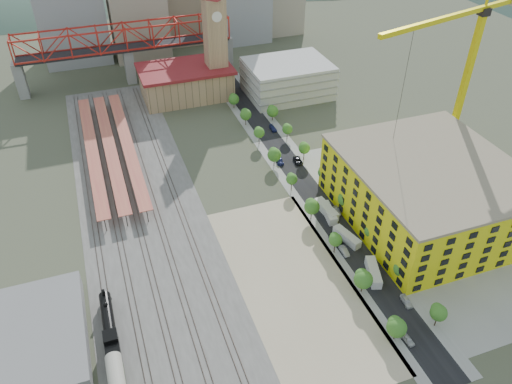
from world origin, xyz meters
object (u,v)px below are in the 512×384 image
object	(u,v)px
site_trailer_c	(329,213)
car_0	(408,339)
locomotive	(110,329)
site_trailer_d	(326,210)
tower_crane	(464,59)
site_trailer_a	(373,272)
site_trailer_b	(347,237)
construction_building	(428,191)
clock_tower	(215,27)

from	to	relation	value
site_trailer_c	car_0	bearing A→B (deg)	-85.06
locomotive	site_trailer_d	world-z (taller)	locomotive
tower_crane	site_trailer_a	xyz separation A→B (m)	(-47.32, -38.35, -36.24)
site_trailer_b	site_trailer_d	world-z (taller)	site_trailer_d
site_trailer_c	site_trailer_b	bearing A→B (deg)	-81.33
construction_building	tower_crane	distance (m)	41.67
site_trailer_a	car_0	size ratio (longest dim) A/B	2.41
site_trailer_b	site_trailer_d	xyz separation A→B (m)	(0.00, 12.89, 0.09)
clock_tower	site_trailer_d	bearing A→B (deg)	-84.86
construction_building	tower_crane	xyz separation A→B (m)	(21.32, 22.12, 28.14)
locomotive	site_trailer_b	distance (m)	66.84
car_0	site_trailer_b	bearing A→B (deg)	79.59
site_trailer_d	site_trailer_a	bearing A→B (deg)	-96.32
clock_tower	car_0	size ratio (longest dim) A/B	13.05
construction_building	car_0	bearing A→B (deg)	-128.39
locomotive	site_trailer_a	xyz separation A→B (m)	(66.00, -3.90, -0.92)
construction_building	tower_crane	bearing A→B (deg)	46.06
construction_building	clock_tower	bearing A→B (deg)	108.78
site_trailer_b	site_trailer_c	xyz separation A→B (m)	(0.00, 11.30, 0.01)
site_trailer_b	clock_tower	bearing A→B (deg)	79.45
clock_tower	site_trailer_b	size ratio (longest dim) A/B	5.67
site_trailer_b	site_trailer_d	distance (m)	12.89
locomotive	clock_tower	bearing A→B (deg)	62.69
construction_building	locomotive	world-z (taller)	construction_building
locomotive	site_trailer_c	distance (m)	69.51
construction_building	site_trailer_a	bearing A→B (deg)	-148.03
site_trailer_a	site_trailer_b	distance (m)	14.39
clock_tower	site_trailer_b	world-z (taller)	clock_tower
clock_tower	car_0	bearing A→B (deg)	-87.90
clock_tower	site_trailer_a	size ratio (longest dim) A/B	5.41
construction_building	car_0	distance (m)	47.51
locomotive	site_trailer_d	xyz separation A→B (m)	(66.00, 23.39, -0.89)
car_0	site_trailer_c	bearing A→B (deg)	80.79
clock_tower	site_trailer_d	world-z (taller)	clock_tower
tower_crane	site_trailer_b	size ratio (longest dim) A/B	6.63
tower_crane	site_trailer_c	distance (m)	60.96
site_trailer_a	site_trailer_d	world-z (taller)	site_trailer_d
locomotive	site_trailer_d	distance (m)	70.03
locomotive	site_trailer_d	bearing A→B (deg)	19.51
site_trailer_c	tower_crane	bearing A→B (deg)	23.64
clock_tower	construction_building	world-z (taller)	clock_tower
construction_building	locomotive	bearing A→B (deg)	-172.37
tower_crane	site_trailer_d	xyz separation A→B (m)	(-47.32, -11.06, -36.21)
tower_crane	site_trailer_c	size ratio (longest dim) A/B	6.57
site_trailer_b	tower_crane	bearing A→B (deg)	11.81
site_trailer_a	tower_crane	bearing A→B (deg)	57.44
site_trailer_c	car_0	world-z (taller)	site_trailer_c
car_0	site_trailer_d	bearing A→B (deg)	80.92
site_trailer_a	car_0	bearing A→B (deg)	-79.96
construction_building	site_trailer_d	xyz separation A→B (m)	(-26.00, 11.06, -8.07)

